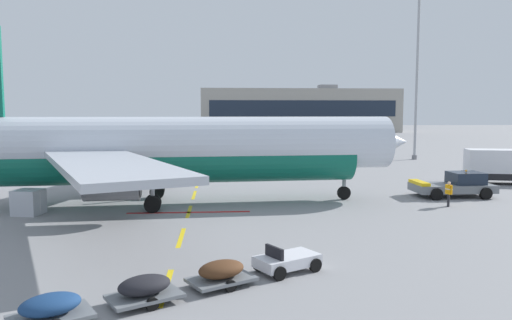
{
  "coord_description": "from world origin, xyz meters",
  "views": [
    {
      "loc": [
        20.05,
        -9.45,
        6.48
      ],
      "look_at": [
        22.93,
        29.01,
        2.72
      ],
      "focal_mm": 34.09,
      "sensor_mm": 36.0,
      "label": 1
    }
  ],
  "objects_px": {
    "apron_light_mast_far": "(418,45)",
    "uld_cargo_container": "(28,202)",
    "airliner_foreground": "(175,149)",
    "pushback_tug": "(455,185)",
    "ground_crew_worker": "(449,192)",
    "ground_power_truck": "(502,166)",
    "baggage_train": "(186,280)"
  },
  "relations": [
    {
      "from": "baggage_train",
      "to": "apron_light_mast_far",
      "type": "relative_size",
      "value": 0.42
    },
    {
      "from": "airliner_foreground",
      "to": "pushback_tug",
      "type": "bearing_deg",
      "value": 3.91
    },
    {
      "from": "airliner_foreground",
      "to": "ground_crew_worker",
      "type": "bearing_deg",
      "value": -7.2
    },
    {
      "from": "ground_crew_worker",
      "to": "apron_light_mast_far",
      "type": "distance_m",
      "value": 38.29
    },
    {
      "from": "baggage_train",
      "to": "uld_cargo_container",
      "type": "relative_size",
      "value": 5.78
    },
    {
      "from": "apron_light_mast_far",
      "to": "uld_cargo_container",
      "type": "bearing_deg",
      "value": -139.07
    },
    {
      "from": "baggage_train",
      "to": "airliner_foreground",
      "type": "bearing_deg",
      "value": 96.27
    },
    {
      "from": "airliner_foreground",
      "to": "pushback_tug",
      "type": "relative_size",
      "value": 5.77
    },
    {
      "from": "airliner_foreground",
      "to": "uld_cargo_container",
      "type": "distance_m",
      "value": 10.01
    },
    {
      "from": "airliner_foreground",
      "to": "ground_crew_worker",
      "type": "relative_size",
      "value": 19.9
    },
    {
      "from": "apron_light_mast_far",
      "to": "baggage_train",
      "type": "bearing_deg",
      "value": -120.24
    },
    {
      "from": "baggage_train",
      "to": "ground_crew_worker",
      "type": "xyz_separation_m",
      "value": [
        17.06,
        15.18,
        0.47
      ]
    },
    {
      "from": "pushback_tug",
      "to": "ground_crew_worker",
      "type": "xyz_separation_m",
      "value": [
        -2.38,
        -3.86,
        0.1
      ]
    },
    {
      "from": "ground_power_truck",
      "to": "baggage_train",
      "type": "xyz_separation_m",
      "value": [
        -27.03,
        -25.33,
        -1.11
      ]
    },
    {
      "from": "ground_power_truck",
      "to": "airliner_foreground",
      "type": "bearing_deg",
      "value": -165.01
    },
    {
      "from": "baggage_train",
      "to": "ground_crew_worker",
      "type": "bearing_deg",
      "value": 41.67
    },
    {
      "from": "pushback_tug",
      "to": "uld_cargo_container",
      "type": "xyz_separation_m",
      "value": [
        -30.38,
        -4.47,
        -0.1
      ]
    },
    {
      "from": "pushback_tug",
      "to": "ground_power_truck",
      "type": "relative_size",
      "value": 0.82
    },
    {
      "from": "ground_power_truck",
      "to": "apron_light_mast_far",
      "type": "xyz_separation_m",
      "value": [
        1.33,
        23.32,
        14.12
      ]
    },
    {
      "from": "ground_power_truck",
      "to": "baggage_train",
      "type": "distance_m",
      "value": 37.06
    },
    {
      "from": "ground_crew_worker",
      "to": "ground_power_truck",
      "type": "bearing_deg",
      "value": 45.5
    },
    {
      "from": "ground_power_truck",
      "to": "ground_crew_worker",
      "type": "relative_size",
      "value": 4.21
    },
    {
      "from": "baggage_train",
      "to": "apron_light_mast_far",
      "type": "height_order",
      "value": "apron_light_mast_far"
    },
    {
      "from": "baggage_train",
      "to": "apron_light_mast_far",
      "type": "distance_m",
      "value": 58.34
    },
    {
      "from": "airliner_foreground",
      "to": "ground_crew_worker",
      "type": "distance_m",
      "value": 19.36
    },
    {
      "from": "airliner_foreground",
      "to": "pushback_tug",
      "type": "distance_m",
      "value": 21.64
    },
    {
      "from": "uld_cargo_container",
      "to": "ground_crew_worker",
      "type": "bearing_deg",
      "value": 1.24
    },
    {
      "from": "ground_crew_worker",
      "to": "apron_light_mast_far",
      "type": "bearing_deg",
      "value": 71.34
    },
    {
      "from": "ground_crew_worker",
      "to": "uld_cargo_container",
      "type": "bearing_deg",
      "value": -178.76
    },
    {
      "from": "pushback_tug",
      "to": "uld_cargo_container",
      "type": "distance_m",
      "value": 30.71
    },
    {
      "from": "uld_cargo_container",
      "to": "pushback_tug",
      "type": "bearing_deg",
      "value": 8.37
    },
    {
      "from": "uld_cargo_container",
      "to": "apron_light_mast_far",
      "type": "distance_m",
      "value": 54.13
    }
  ]
}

